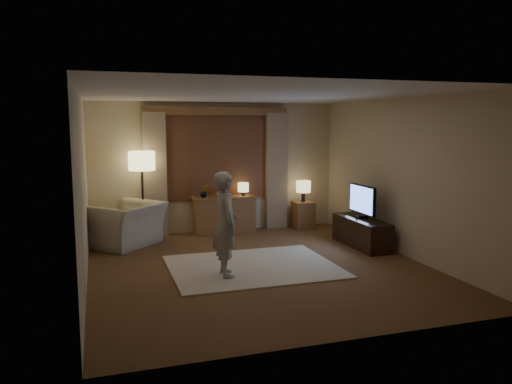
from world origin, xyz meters
name	(u,v)px	position (x,y,z in m)	size (l,w,h in m)	color
room	(249,177)	(0.00, 0.50, 1.33)	(5.04, 5.54, 2.64)	brown
rug	(253,266)	(-0.09, 0.02, 0.01)	(2.50, 2.00, 0.02)	beige
sideboard	(224,216)	(0.08, 2.50, 0.35)	(1.20, 0.40, 0.70)	brown
picture_frame	(224,193)	(0.08, 2.50, 0.80)	(0.16, 0.02, 0.20)	brown
plant	(204,192)	(-0.32, 2.50, 0.85)	(0.17, 0.13, 0.30)	#999999
table_lamp_sideboard	(243,188)	(0.48, 2.50, 0.90)	(0.22, 0.22, 0.30)	black
floor_lamp	(142,166)	(-1.51, 2.40, 1.40)	(0.49, 0.49, 1.67)	black
armchair	(126,225)	(-1.85, 2.00, 0.39)	(1.19, 1.04, 0.77)	beige
side_table	(303,215)	(1.77, 2.45, 0.28)	(0.40, 0.40, 0.56)	brown
table_lamp_side	(303,187)	(1.77, 2.45, 0.87)	(0.30, 0.30, 0.44)	black
tv_stand	(361,232)	(2.15, 0.69, 0.25)	(0.45, 1.40, 0.50)	black
tv	(362,200)	(2.15, 0.69, 0.83)	(0.20, 0.84, 0.61)	black
person	(226,224)	(-0.60, -0.31, 0.77)	(0.55, 0.36, 1.50)	#A5A099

